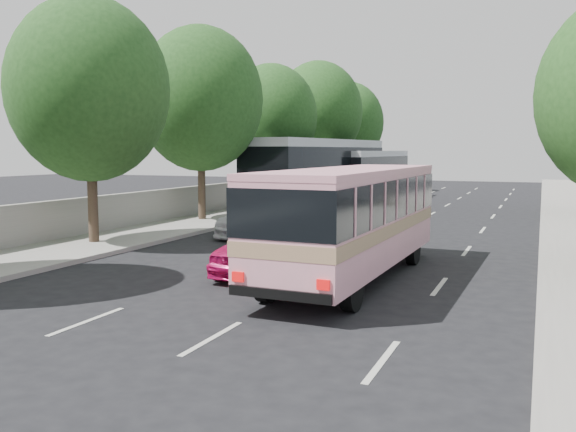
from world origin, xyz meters
The scene contains 14 objects.
ground centered at (0.00, 0.00, 0.00)m, with size 120.00×120.00×0.00m, color black.
sidewalk_left centered at (-8.50, 20.00, 0.07)m, with size 4.00×90.00×0.15m, color #9E998E.
low_wall centered at (-10.30, 20.00, 0.90)m, with size 0.30×90.00×1.50m, color #9E998E.
tree_left_b centered at (-8.42, 5.94, 5.82)m, with size 5.70×5.70×8.88m.
tree_left_c centered at (-8.62, 13.94, 6.12)m, with size 6.00×6.00×9.35m.
tree_left_d centered at (-8.52, 21.94, 5.63)m, with size 5.52×5.52×8.60m.
tree_left_e centered at (-8.42, 29.94, 6.43)m, with size 6.30×6.30×9.82m.
tree_left_f centered at (-8.62, 37.94, 6.00)m, with size 5.88×5.88×9.16m.
pink_bus centered at (1.89, 4.00, 1.85)m, with size 2.60×9.39×2.98m.
pink_taxi centered at (-0.57, 4.03, 0.81)m, with size 1.92×4.77×1.62m, color #D0125C.
white_pickup centered at (-3.98, 10.93, 0.76)m, with size 2.12×5.22×1.52m, color silver.
tour_coach_front centered at (-5.68, 22.56, 2.47)m, with size 4.16×13.92×4.10m.
tour_coach_rear centered at (-4.50, 29.38, 2.07)m, with size 2.91×11.56×3.43m.
taxi_roof_sign centered at (-0.57, 4.03, 1.71)m, with size 0.55×0.18×0.18m, color silver.
Camera 1 is at (6.51, -11.55, 3.45)m, focal length 38.00 mm.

